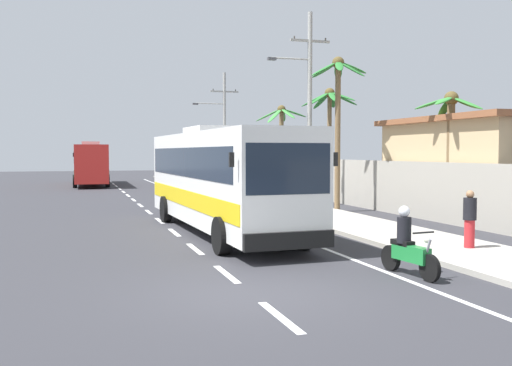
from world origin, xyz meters
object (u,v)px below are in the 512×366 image
(motorcycle_beside_bus, at_px, (219,194))
(palm_third, at_px, (451,130))
(coach_bus_foreground, at_px, (220,177))
(motorcycle_trailing, at_px, (408,247))
(pedestrian_near_kerb, at_px, (470,218))
(palm_fourth, at_px, (338,99))
(palm_nearest, at_px, (329,114))
(utility_pole_mid, at_px, (308,103))
(palm_second, at_px, (281,131))
(coach_bus_far_lane, at_px, (90,163))
(utility_pole_far, at_px, (223,126))

(motorcycle_beside_bus, height_order, palm_third, palm_third)
(coach_bus_foreground, distance_m, motorcycle_trailing, 8.60)
(pedestrian_near_kerb, height_order, palm_fourth, palm_fourth)
(palm_nearest, relative_size, palm_fourth, 0.89)
(utility_pole_mid, height_order, palm_second, utility_pole_mid)
(coach_bus_far_lane, height_order, utility_pole_mid, utility_pole_mid)
(utility_pole_mid, distance_m, utility_pole_far, 19.18)
(coach_bus_far_lane, height_order, pedestrian_near_kerb, coach_bus_far_lane)
(palm_second, height_order, palm_fourth, palm_fourth)
(utility_pole_mid, relative_size, utility_pole_far, 1.07)
(pedestrian_near_kerb, relative_size, palm_third, 0.31)
(coach_bus_far_lane, bearing_deg, palm_third, -67.84)
(pedestrian_near_kerb, bearing_deg, utility_pole_mid, -138.98)
(motorcycle_beside_bus, relative_size, palm_nearest, 0.31)
(palm_nearest, bearing_deg, palm_fourth, -110.39)
(palm_nearest, bearing_deg, coach_bus_far_lane, 120.13)
(coach_bus_far_lane, height_order, motorcycle_beside_bus, coach_bus_far_lane)
(utility_pole_mid, xyz_separation_m, palm_nearest, (1.99, 1.75, -0.41))
(motorcycle_trailing, relative_size, utility_pole_mid, 0.20)
(coach_bus_foreground, height_order, utility_pole_far, utility_pole_far)
(utility_pole_far, bearing_deg, pedestrian_near_kerb, -92.55)
(utility_pole_mid, relative_size, palm_third, 1.93)
(utility_pole_far, bearing_deg, palm_nearest, -84.32)
(utility_pole_far, bearing_deg, utility_pole_mid, -90.77)
(palm_second, xyz_separation_m, palm_third, (0.85, -17.33, -0.57))
(motorcycle_beside_bus, xyz_separation_m, utility_pole_mid, (4.65, -0.51, 4.67))
(palm_nearest, bearing_deg, utility_pole_mid, -138.64)
(coach_bus_far_lane, xyz_separation_m, palm_nearest, (12.35, -21.28, 3.00))
(palm_nearest, bearing_deg, motorcycle_trailing, -109.26)
(motorcycle_trailing, relative_size, pedestrian_near_kerb, 1.23)
(coach_bus_far_lane, xyz_separation_m, motorcycle_trailing, (5.83, -39.93, -1.26))
(motorcycle_beside_bus, xyz_separation_m, utility_pole_far, (4.91, 18.66, 4.36))
(utility_pole_mid, xyz_separation_m, palm_second, (1.67, 8.76, -1.09))
(motorcycle_trailing, distance_m, utility_pole_far, 36.65)
(coach_bus_foreground, relative_size, palm_third, 2.38)
(motorcycle_trailing, bearing_deg, palm_nearest, 70.74)
(palm_second, bearing_deg, palm_fourth, -97.52)
(motorcycle_trailing, bearing_deg, pedestrian_near_kerb, 33.14)
(coach_bus_far_lane, distance_m, palm_third, 34.17)
(pedestrian_near_kerb, xyz_separation_m, palm_second, (2.92, 23.52, 3.26))
(utility_pole_mid, bearing_deg, palm_second, 79.23)
(utility_pole_mid, bearing_deg, coach_bus_foreground, -128.19)
(palm_fourth, bearing_deg, coach_bus_foreground, -142.78)
(palm_second, distance_m, palm_third, 17.36)
(pedestrian_near_kerb, relative_size, utility_pole_mid, 0.16)
(utility_pole_far, height_order, palm_second, utility_pole_far)
(coach_bus_foreground, relative_size, motorcycle_trailing, 6.29)
(coach_bus_far_lane, bearing_deg, pedestrian_near_kerb, -76.46)
(motorcycle_trailing, distance_m, pedestrian_near_kerb, 3.92)
(utility_pole_mid, xyz_separation_m, palm_fourth, (0.05, -3.47, -0.05))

